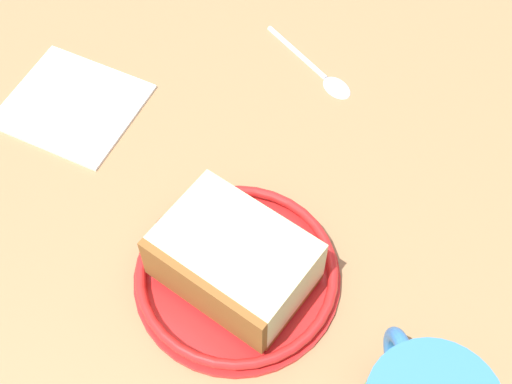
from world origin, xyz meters
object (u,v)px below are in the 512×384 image
object	(u,v)px
small_plate	(237,274)
folded_napkin	(72,104)
teaspoon	(325,75)
cake_slice	(234,261)

from	to	relation	value
small_plate	folded_napkin	size ratio (longest dim) A/B	1.39
small_plate	teaspoon	world-z (taller)	small_plate
small_plate	folded_napkin	world-z (taller)	small_plate
cake_slice	folded_napkin	distance (cm)	22.80
teaspoon	folded_napkin	bearing A→B (deg)	121.23
small_plate	cake_slice	bearing A→B (deg)	166.24
small_plate	teaspoon	bearing A→B (deg)	1.90
small_plate	folded_napkin	distance (cm)	22.54
folded_napkin	cake_slice	bearing A→B (deg)	-116.73
small_plate	teaspoon	distance (cm)	21.75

